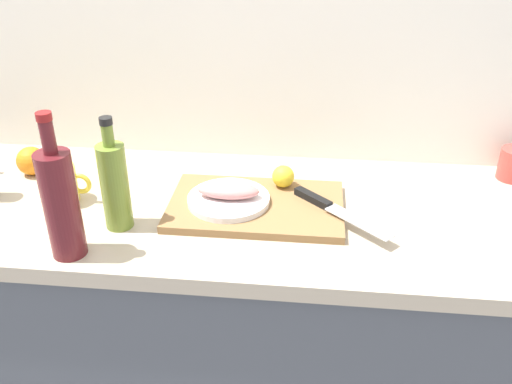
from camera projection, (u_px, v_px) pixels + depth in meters
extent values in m
cube|color=white|center=(206.00, 33.00, 1.51)|extent=(3.20, 0.05, 2.50)
cube|color=#4C5159|center=(198.00, 342.00, 1.63)|extent=(2.00, 0.58, 0.86)
cube|color=#B7A88E|center=(189.00, 211.00, 1.41)|extent=(2.00, 0.60, 0.04)
cube|color=olive|center=(256.00, 206.00, 1.37)|extent=(0.43, 0.27, 0.02)
cylinder|color=white|center=(229.00, 200.00, 1.36)|extent=(0.20, 0.20, 0.01)
ellipsoid|color=tan|center=(228.00, 190.00, 1.35)|extent=(0.15, 0.06, 0.04)
cube|color=silver|center=(359.00, 222.00, 1.27)|extent=(0.16, 0.15, 0.00)
cube|color=black|center=(313.00, 198.00, 1.37)|extent=(0.10, 0.09, 0.02)
sphere|color=yellow|center=(283.00, 176.00, 1.43)|extent=(0.06, 0.06, 0.06)
cylinder|color=olive|center=(115.00, 187.00, 1.26)|extent=(0.06, 0.06, 0.21)
cylinder|color=olive|center=(108.00, 135.00, 1.20)|extent=(0.03, 0.03, 0.05)
cylinder|color=black|center=(106.00, 121.00, 1.18)|extent=(0.03, 0.03, 0.02)
cylinder|color=#59191E|center=(61.00, 206.00, 1.16)|extent=(0.07, 0.07, 0.24)
cylinder|color=#59191E|center=(48.00, 137.00, 1.08)|extent=(0.03, 0.03, 0.07)
cylinder|color=maroon|center=(44.00, 116.00, 1.06)|extent=(0.03, 0.03, 0.02)
cylinder|color=yellow|center=(59.00, 184.00, 1.39)|extent=(0.09, 0.09, 0.10)
torus|color=yellow|center=(81.00, 184.00, 1.38)|extent=(0.06, 0.01, 0.06)
sphere|color=orange|center=(31.00, 161.00, 1.53)|extent=(0.08, 0.08, 0.08)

